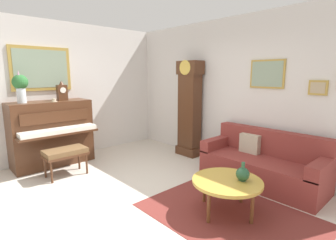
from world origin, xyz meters
name	(u,v)px	position (x,y,z in m)	size (l,w,h in m)	color
ground_plane	(129,203)	(0.00, 0.00, -0.05)	(6.40, 6.00, 0.10)	beige
wall_left	(55,91)	(-2.60, -0.01, 1.41)	(0.13, 4.90, 2.80)	silver
wall_back	(231,92)	(0.02, 2.40, 1.40)	(5.30, 0.13, 2.80)	silver
area_rug	(229,215)	(1.19, 0.70, 0.00)	(2.10, 1.50, 0.01)	maroon
piano	(52,133)	(-2.23, -0.26, 0.63)	(0.87, 1.44, 1.24)	#4C2B19
piano_bench	(65,153)	(-1.47, -0.31, 0.41)	(0.42, 0.70, 0.48)	#4C2B19
grandfather_clock	(190,111)	(-0.84, 2.15, 0.96)	(0.52, 0.34, 2.03)	#4C2B19
couch	(263,164)	(0.98, 1.94, 0.31)	(1.90, 0.80, 0.84)	maroon
coffee_table	(227,182)	(1.11, 0.73, 0.41)	(0.88, 0.88, 0.44)	gold
mantel_clock	(62,92)	(-2.23, -0.01, 1.41)	(0.13, 0.18, 0.38)	#4C2B19
flower_vase	(20,85)	(-2.23, -0.72, 1.56)	(0.26, 0.26, 0.58)	silver
teacup	(54,100)	(-2.07, -0.23, 1.27)	(0.12, 0.12, 0.06)	beige
green_jug	(243,174)	(1.25, 0.86, 0.52)	(0.17, 0.17, 0.24)	#234C33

